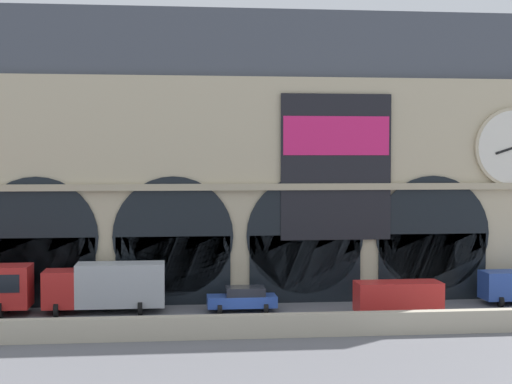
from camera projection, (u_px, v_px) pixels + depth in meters
name	position (u px, v px, depth m)	size (l,w,h in m)	color
ground_plane	(247.00, 319.00, 47.23)	(200.00, 200.00, 0.00)	slate
quay_parapet_wall	(256.00, 326.00, 42.21)	(90.00, 0.70, 1.26)	#B2A891
station_building	(238.00, 161.00, 54.19)	(45.96, 5.21, 19.77)	#BCAD8C
box_truck_midwest	(106.00, 286.00, 49.00)	(7.50, 2.91, 3.12)	red
car_center	(243.00, 299.00, 49.51)	(4.40, 2.22, 1.55)	#28479E
van_mideast	(398.00, 297.00, 47.50)	(5.20, 2.48, 2.20)	red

